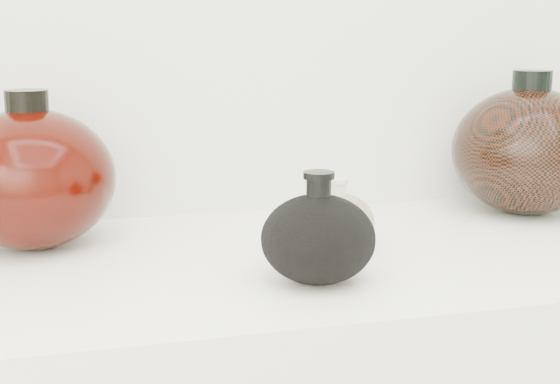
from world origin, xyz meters
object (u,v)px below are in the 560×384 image
object	(u,v)px
cream_gourd_vase	(338,221)
right_round_pot	(527,150)
black_gourd_vase	(318,238)
left_round_pot	(32,178)

from	to	relation	value
cream_gourd_vase	right_round_pot	distance (m)	0.38
black_gourd_vase	cream_gourd_vase	world-z (taller)	black_gourd_vase
left_round_pot	right_round_pot	size ratio (longest dim) A/B	0.90
black_gourd_vase	cream_gourd_vase	distance (m)	0.14
left_round_pot	right_round_pot	bearing A→B (deg)	0.51
black_gourd_vase	left_round_pot	size ratio (longest dim) A/B	0.54
black_gourd_vase	right_round_pot	distance (m)	0.49
cream_gourd_vase	right_round_pot	bearing A→B (deg)	18.88
black_gourd_vase	right_round_pot	xyz separation A→B (m)	(0.42, 0.24, 0.05)
black_gourd_vase	cream_gourd_vase	bearing A→B (deg)	61.75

